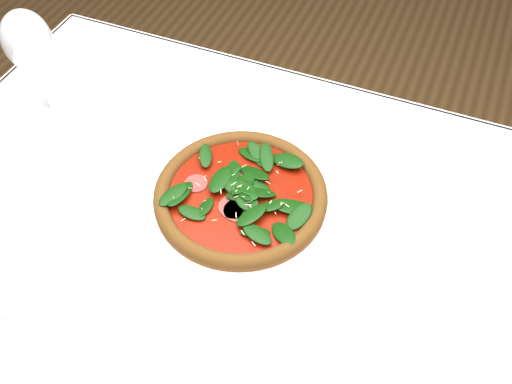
% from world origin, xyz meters
% --- Properties ---
extents(dining_table, '(1.21, 0.81, 0.75)m').
position_xyz_m(dining_table, '(0.00, 0.00, 0.65)').
color(dining_table, white).
rests_on(dining_table, ground).
extents(plate, '(0.31, 0.31, 0.01)m').
position_xyz_m(plate, '(-0.05, 0.06, 0.76)').
color(plate, white).
rests_on(plate, dining_table).
extents(pizza, '(0.36, 0.36, 0.04)m').
position_xyz_m(pizza, '(-0.05, 0.06, 0.78)').
color(pizza, '#925623').
rests_on(pizza, plate).
extents(wine_glass, '(0.08, 0.08, 0.20)m').
position_xyz_m(wine_glass, '(-0.46, 0.13, 0.89)').
color(wine_glass, white).
rests_on(wine_glass, dining_table).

